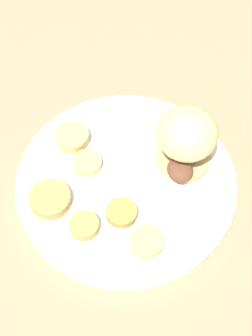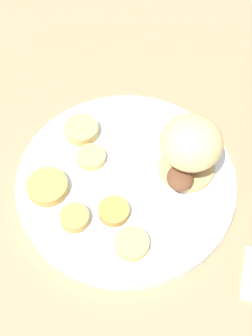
# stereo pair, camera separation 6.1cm
# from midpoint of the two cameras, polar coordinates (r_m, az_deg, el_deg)

# --- Properties ---
(ground_plane) EXTENTS (4.00, 4.00, 0.00)m
(ground_plane) POSITION_cam_midpoint_polar(r_m,az_deg,el_deg) (0.65, -2.69, -2.35)
(ground_plane) COLOR #937F5B
(dinner_plate) EXTENTS (0.30, 0.30, 0.02)m
(dinner_plate) POSITION_cam_midpoint_polar(r_m,az_deg,el_deg) (0.64, -2.73, -1.86)
(dinner_plate) COLOR white
(dinner_plate) RESTS_ON ground_plane
(sandwich) EXTENTS (0.09, 0.08, 0.09)m
(sandwich) POSITION_cam_midpoint_polar(r_m,az_deg,el_deg) (0.61, 4.51, 3.20)
(sandwich) COLOR tan
(sandwich) RESTS_ON dinner_plate
(potato_round_0) EXTENTS (0.04, 0.04, 0.01)m
(potato_round_0) POSITION_cam_midpoint_polar(r_m,az_deg,el_deg) (0.58, -0.54, -9.19)
(potato_round_0) COLOR #DBB766
(potato_round_0) RESTS_ON dinner_plate
(potato_round_1) EXTENTS (0.04, 0.04, 0.01)m
(potato_round_1) POSITION_cam_midpoint_polar(r_m,az_deg,el_deg) (0.60, -3.46, -5.68)
(potato_round_1) COLOR #BC8942
(potato_round_1) RESTS_ON dinner_plate
(potato_round_2) EXTENTS (0.04, 0.04, 0.01)m
(potato_round_2) POSITION_cam_midpoint_polar(r_m,az_deg,el_deg) (0.64, -7.45, 0.44)
(potato_round_2) COLOR #DBB766
(potato_round_2) RESTS_ON dinner_plate
(potato_round_3) EXTENTS (0.05, 0.05, 0.02)m
(potato_round_3) POSITION_cam_midpoint_polar(r_m,az_deg,el_deg) (0.67, -9.44, 3.35)
(potato_round_3) COLOR #DBB766
(potato_round_3) RESTS_ON dinner_plate
(potato_round_4) EXTENTS (0.05, 0.05, 0.01)m
(potato_round_4) POSITION_cam_midpoint_polar(r_m,az_deg,el_deg) (0.62, -12.06, -3.95)
(potato_round_4) COLOR tan
(potato_round_4) RESTS_ON dinner_plate
(potato_round_5) EXTENTS (0.04, 0.04, 0.01)m
(potato_round_5) POSITION_cam_midpoint_polar(r_m,az_deg,el_deg) (0.59, -8.07, -7.22)
(potato_round_5) COLOR tan
(potato_round_5) RESTS_ON dinner_plate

